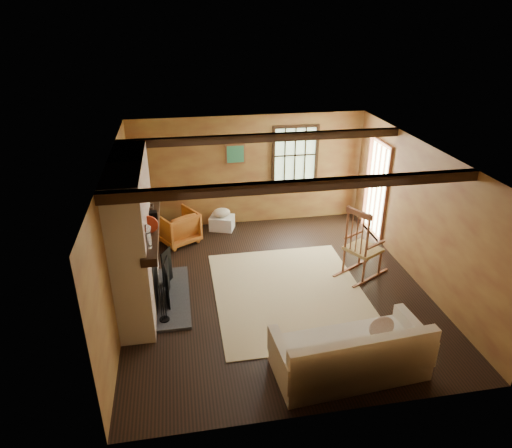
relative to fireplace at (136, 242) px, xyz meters
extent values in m
plane|color=black|center=(2.23, 0.00, -1.10)|extent=(5.50, 5.50, 0.00)
cube|color=#A27C39|center=(2.23, 2.75, 0.10)|extent=(5.00, 0.02, 2.40)
cube|color=#A27C39|center=(2.23, -2.75, 0.10)|extent=(5.00, 0.02, 2.40)
cube|color=#A27C39|center=(-0.27, 0.00, 0.10)|extent=(0.02, 5.50, 2.40)
cube|color=#A27C39|center=(4.73, 0.00, 0.10)|extent=(0.02, 5.50, 2.40)
cube|color=silver|center=(2.23, 0.00, 1.30)|extent=(5.00, 5.50, 0.02)
cube|color=black|center=(2.23, -1.20, 1.23)|extent=(5.00, 0.12, 0.14)
cube|color=black|center=(2.23, 1.20, 1.23)|extent=(5.00, 0.12, 0.14)
cube|color=black|center=(3.23, 2.72, 0.40)|extent=(1.02, 0.06, 1.32)
cube|color=#B9DCA8|center=(3.23, 2.75, 0.40)|extent=(0.90, 0.01, 1.20)
cube|color=black|center=(3.23, 2.73, 0.40)|extent=(0.90, 0.03, 0.02)
cube|color=brown|center=(4.70, 1.70, -0.10)|extent=(0.06, 1.00, 2.06)
cube|color=#B9DCA8|center=(4.73, 1.70, -0.10)|extent=(0.01, 0.80, 1.85)
cube|color=brown|center=(1.93, 2.72, 0.50)|extent=(0.42, 0.03, 0.42)
cube|color=#287876|center=(1.93, 2.71, 0.50)|extent=(0.36, 0.01, 0.36)
cube|color=#9F543D|center=(-0.02, 0.00, 0.10)|extent=(0.50, 2.20, 2.40)
cube|color=black|center=(0.05, 0.00, -0.65)|extent=(0.38, 1.00, 0.85)
cube|color=#3A3B3F|center=(0.48, 0.00, -1.08)|extent=(0.55, 1.80, 0.05)
cube|color=black|center=(0.26, 0.00, 0.25)|extent=(0.22, 2.30, 0.12)
cube|color=black|center=(0.41, -0.24, -0.73)|extent=(0.07, 0.32, 0.64)
cube|color=black|center=(0.41, 0.08, -0.73)|extent=(0.07, 0.32, 0.64)
cube|color=black|center=(0.41, 0.41, -0.73)|extent=(0.16, 0.29, 0.64)
cylinder|color=black|center=(0.35, -0.65, -1.04)|extent=(0.16, 0.16, 0.02)
cylinder|color=black|center=(0.32, -0.68, -0.73)|extent=(0.01, 0.01, 0.64)
cylinder|color=black|center=(0.35, -0.65, -0.73)|extent=(0.01, 0.01, 0.64)
cylinder|color=black|center=(0.38, -0.62, -0.73)|extent=(0.01, 0.01, 0.64)
cylinder|color=white|center=(0.25, -0.81, 0.42)|extent=(0.10, 0.10, 0.22)
sphere|color=white|center=(0.25, -0.81, 0.59)|extent=(0.12, 0.12, 0.12)
cylinder|color=#B22E14|center=(0.25, -0.35, 0.44)|extent=(0.27, 0.06, 0.27)
cube|color=black|center=(0.25, 0.16, 0.36)|extent=(0.21, 0.14, 0.11)
cylinder|color=black|center=(0.25, 0.36, 0.36)|extent=(0.08, 0.08, 0.10)
cylinder|color=black|center=(0.25, 0.60, 0.35)|extent=(0.07, 0.07, 0.08)
cube|color=beige|center=(2.43, -0.20, -1.10)|extent=(2.50, 3.00, 0.01)
cube|color=tan|center=(3.86, 0.18, -0.59)|extent=(0.72, 0.73, 0.06)
cube|color=brown|center=(3.66, 0.07, 0.16)|extent=(0.30, 0.48, 0.09)
cylinder|color=brown|center=(4.16, 0.09, -0.84)|extent=(0.04, 0.04, 0.50)
cylinder|color=brown|center=(3.95, 0.48, -0.84)|extent=(0.04, 0.04, 0.50)
cylinder|color=brown|center=(3.77, -0.13, -0.84)|extent=(0.04, 0.04, 0.50)
cylinder|color=brown|center=(3.55, 0.26, -0.84)|extent=(0.04, 0.04, 0.50)
cylinder|color=brown|center=(3.77, -0.13, -0.20)|extent=(0.04, 0.04, 0.85)
cylinder|color=brown|center=(3.55, 0.26, -0.20)|extent=(0.04, 0.04, 0.85)
cylinder|color=brown|center=(3.71, -0.03, -0.22)|extent=(0.02, 0.02, 0.70)
cylinder|color=brown|center=(3.66, 0.07, -0.22)|extent=(0.02, 0.02, 0.70)
cylinder|color=brown|center=(3.60, 0.17, -0.22)|extent=(0.02, 0.02, 0.70)
cube|color=brown|center=(3.98, -0.04, -0.40)|extent=(0.44, 0.27, 0.03)
cube|color=brown|center=(3.74, 0.39, -0.40)|extent=(0.44, 0.27, 0.03)
cube|color=brown|center=(3.97, -0.02, -1.09)|extent=(0.86, 0.51, 0.03)
cube|color=brown|center=(3.75, 0.37, -1.09)|extent=(0.86, 0.51, 0.03)
cube|color=beige|center=(2.76, -2.11, -0.89)|extent=(2.02, 1.03, 0.43)
cube|color=beige|center=(2.79, -2.48, -0.57)|extent=(1.96, 0.30, 0.54)
cube|color=beige|center=(1.84, -2.18, -0.69)|extent=(0.21, 0.89, 0.39)
cube|color=beige|center=(3.69, -2.04, -0.69)|extent=(0.21, 0.89, 0.39)
ellipsoid|color=beige|center=(3.24, -1.98, -0.57)|extent=(0.36, 0.15, 0.35)
cylinder|color=brown|center=(0.06, 2.46, -1.04)|extent=(0.43, 0.13, 0.13)
cylinder|color=brown|center=(0.20, 2.46, -1.04)|extent=(0.43, 0.13, 0.13)
cylinder|color=brown|center=(0.34, 2.46, -1.04)|extent=(0.43, 0.13, 0.13)
cylinder|color=brown|center=(0.06, 2.46, -0.91)|extent=(0.43, 0.13, 0.13)
cylinder|color=brown|center=(0.20, 2.46, -0.91)|extent=(0.43, 0.13, 0.13)
cylinder|color=brown|center=(0.34, 2.46, -0.91)|extent=(0.43, 0.13, 0.13)
cube|color=white|center=(1.57, 2.46, -0.95)|extent=(0.60, 0.52, 0.30)
ellipsoid|color=beige|center=(1.57, 2.46, -0.71)|extent=(0.43, 0.37, 0.19)
imported|color=#BF6026|center=(0.62, 2.02, -0.77)|extent=(0.99, 1.00, 0.67)
camera|label=1|loc=(0.75, -6.50, 3.30)|focal=32.00mm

